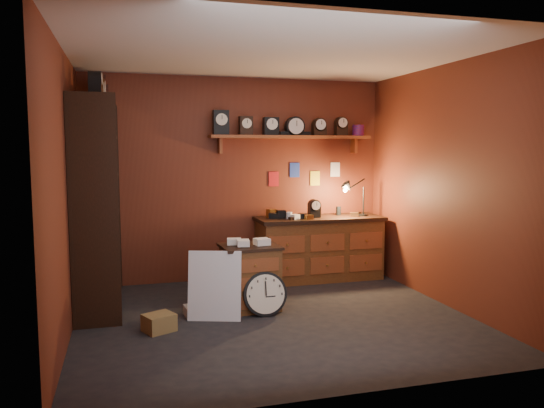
{
  "coord_description": "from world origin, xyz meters",
  "views": [
    {
      "loc": [
        -1.48,
        -5.16,
        1.77
      ],
      "look_at": [
        0.07,
        0.35,
        1.16
      ],
      "focal_mm": 35.0,
      "sensor_mm": 36.0,
      "label": 1
    }
  ],
  "objects_px": {
    "workbench": "(319,244)",
    "big_round_clock": "(265,294)",
    "shelving_unit": "(95,195)",
    "low_cabinet": "(250,274)"
  },
  "relations": [
    {
      "from": "workbench",
      "to": "big_round_clock",
      "type": "relative_size",
      "value": 3.62
    },
    {
      "from": "shelving_unit",
      "to": "workbench",
      "type": "relative_size",
      "value": 1.51
    },
    {
      "from": "shelving_unit",
      "to": "low_cabinet",
      "type": "relative_size",
      "value": 3.21
    },
    {
      "from": "workbench",
      "to": "big_round_clock",
      "type": "xyz_separation_m",
      "value": [
        -1.12,
        -1.34,
        -0.24
      ]
    },
    {
      "from": "shelving_unit",
      "to": "big_round_clock",
      "type": "height_order",
      "value": "shelving_unit"
    },
    {
      "from": "workbench",
      "to": "big_round_clock",
      "type": "distance_m",
      "value": 1.76
    },
    {
      "from": "workbench",
      "to": "big_round_clock",
      "type": "height_order",
      "value": "workbench"
    },
    {
      "from": "shelving_unit",
      "to": "workbench",
      "type": "distance_m",
      "value": 2.99
    },
    {
      "from": "shelving_unit",
      "to": "big_round_clock",
      "type": "xyz_separation_m",
      "value": [
        1.72,
        -0.85,
        -1.02
      ]
    },
    {
      "from": "shelving_unit",
      "to": "low_cabinet",
      "type": "xyz_separation_m",
      "value": [
        1.63,
        -0.57,
        -0.86
      ]
    }
  ]
}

